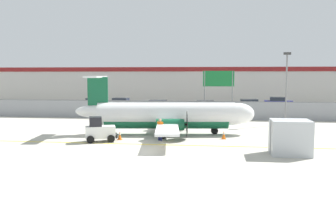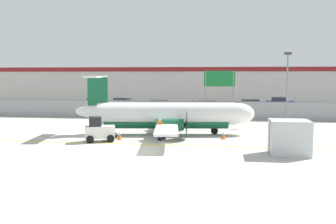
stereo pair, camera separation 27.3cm
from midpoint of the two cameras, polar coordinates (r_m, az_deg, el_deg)
ground_plane at (r=27.04m, az=-1.50°, el=-4.99°), size 140.00×140.00×0.01m
perimeter_fence at (r=42.62m, az=1.99°, el=0.40°), size 98.00×0.10×2.10m
parking_lot_strip at (r=54.12m, az=3.23°, el=0.38°), size 98.00×17.00×0.12m
background_building at (r=72.36m, az=4.43°, el=4.22°), size 91.00×8.10×6.50m
commuter_airplane at (r=31.55m, az=0.50°, el=-0.53°), size 15.15×16.07×4.92m
baggage_tug at (r=28.64m, az=-10.16°, el=-2.75°), size 2.56×1.99×1.88m
ground_crew_worker at (r=28.55m, az=-1.00°, el=-2.49°), size 0.53×0.46×1.70m
cargo_container at (r=24.66m, az=18.31°, el=-3.72°), size 2.44×2.01×2.20m
traffic_cone_near_left at (r=29.30m, az=-7.15°, el=-3.59°), size 0.36×0.36×0.64m
traffic_cone_near_right at (r=29.67m, az=8.71°, el=-3.50°), size 0.36×0.36×0.64m
parked_car_0 at (r=55.32m, az=-10.64°, el=1.27°), size 4.37×2.39×1.58m
parked_car_1 at (r=55.43m, az=-6.74°, el=1.34°), size 4.35×2.34×1.58m
parked_car_2 at (r=50.33m, az=-1.08°, el=0.95°), size 4.31×2.24×1.58m
parked_car_3 at (r=49.46m, az=6.14°, el=0.84°), size 4.31×2.25×1.58m
parked_car_4 at (r=53.18m, az=12.47°, el=1.07°), size 4.39×2.45×1.58m
parked_car_5 at (r=59.33m, az=16.77°, el=1.42°), size 4.36×2.37×1.58m
apron_light_pole at (r=39.48m, az=17.89°, el=4.35°), size 0.70×0.30×7.27m
highway_sign at (r=43.93m, az=8.01°, el=4.46°), size 3.60×0.14×5.50m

